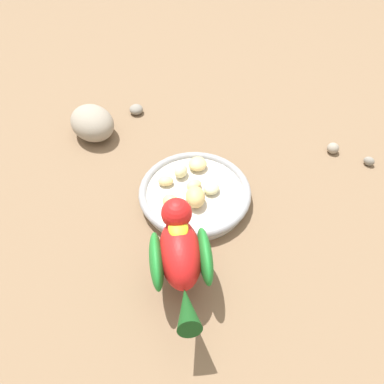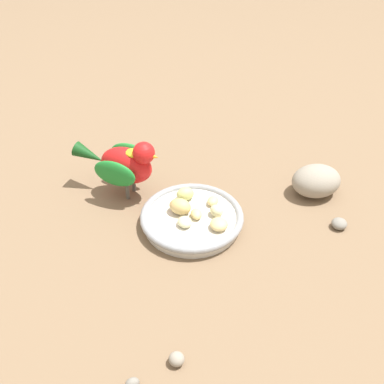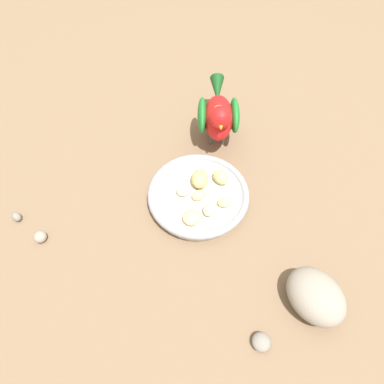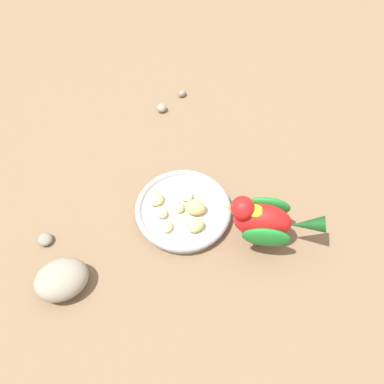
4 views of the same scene
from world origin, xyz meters
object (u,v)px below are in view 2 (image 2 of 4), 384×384
(apple_piece_0, at_px, (180,206))
(apple_piece_4, at_px, (216,211))
(rock_large, at_px, (316,181))
(pebble_0, at_px, (175,359))
(apple_piece_6, at_px, (185,222))
(pebble_2, at_px, (339,224))
(pebble_1, at_px, (132,383))
(apple_piece_5, at_px, (196,214))
(feeding_bowl, at_px, (192,219))
(apple_piece_1, at_px, (219,224))
(parrot, at_px, (125,163))
(apple_piece_3, at_px, (213,201))
(apple_piece_2, at_px, (185,194))

(apple_piece_0, relative_size, apple_piece_4, 1.55)
(rock_large, distance_m, pebble_0, 0.45)
(apple_piece_6, bearing_deg, pebble_2, -167.73)
(apple_piece_0, height_order, pebble_1, apple_piece_0)
(apple_piece_5, bearing_deg, feeding_bowl, -7.90)
(feeding_bowl, xyz_separation_m, apple_piece_5, (-0.01, 0.00, 0.01))
(apple_piece_1, bearing_deg, apple_piece_4, -76.11)
(apple_piece_0, xyz_separation_m, rock_large, (-0.24, -0.12, -0.00))
(apple_piece_6, distance_m, parrot, 0.17)
(apple_piece_3, bearing_deg, pebble_2, 178.32)
(feeding_bowl, bearing_deg, apple_piece_3, -129.36)
(apple_piece_1, height_order, apple_piece_6, apple_piece_1)
(apple_piece_4, bearing_deg, apple_piece_2, -30.24)
(apple_piece_6, bearing_deg, pebble_0, 96.56)
(apple_piece_6, bearing_deg, rock_large, -146.40)
(apple_piece_6, bearing_deg, pebble_1, 86.38)
(apple_piece_3, distance_m, rock_large, 0.21)
(parrot, bearing_deg, apple_piece_6, -23.83)
(feeding_bowl, bearing_deg, apple_piece_6, 71.40)
(apple_piece_1, distance_m, apple_piece_5, 0.05)
(pebble_1, bearing_deg, apple_piece_1, -104.58)
(apple_piece_4, bearing_deg, apple_piece_6, 34.54)
(feeding_bowl, bearing_deg, pebble_0, 94.23)
(apple_piece_4, height_order, pebble_0, apple_piece_4)
(apple_piece_0, relative_size, parrot, 0.23)
(pebble_0, bearing_deg, apple_piece_3, -92.10)
(apple_piece_5, distance_m, rock_large, 0.25)
(feeding_bowl, height_order, pebble_1, feeding_bowl)
(apple_piece_2, xyz_separation_m, apple_piece_6, (-0.01, 0.07, -0.00))
(apple_piece_5, relative_size, rock_large, 0.28)
(apple_piece_4, bearing_deg, apple_piece_1, 103.89)
(apple_piece_2, distance_m, apple_piece_3, 0.05)
(apple_piece_2, xyz_separation_m, rock_large, (-0.24, -0.08, -0.00))
(apple_piece_1, xyz_separation_m, pebble_0, (0.03, 0.26, -0.02))
(feeding_bowl, distance_m, pebble_2, 0.26)
(apple_piece_0, bearing_deg, apple_piece_6, 112.65)
(apple_piece_1, xyz_separation_m, rock_large, (-0.17, -0.15, 0.00))
(apple_piece_4, xyz_separation_m, apple_piece_6, (0.05, 0.04, -0.00))
(apple_piece_5, bearing_deg, pebble_1, 83.72)
(apple_piece_6, bearing_deg, feeding_bowl, -108.60)
(apple_piece_0, bearing_deg, rock_large, -153.84)
(apple_piece_4, height_order, rock_large, rock_large)
(apple_piece_2, xyz_separation_m, parrot, (0.12, -0.02, 0.04))
(apple_piece_6, bearing_deg, apple_piece_3, -122.25)
(apple_piece_3, relative_size, rock_large, 0.27)
(apple_piece_6, distance_m, pebble_1, 0.30)
(apple_piece_4, xyz_separation_m, pebble_2, (-0.22, -0.02, -0.02))
(pebble_0, bearing_deg, apple_piece_4, -94.29)
(apple_piece_1, bearing_deg, pebble_1, 75.42)
(feeding_bowl, bearing_deg, apple_piece_5, 172.10)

